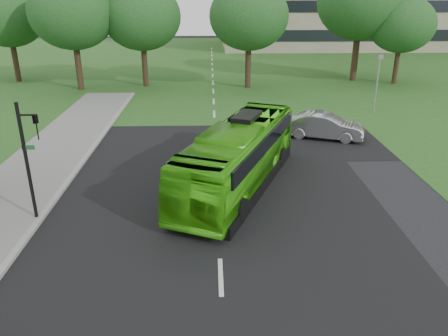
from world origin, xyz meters
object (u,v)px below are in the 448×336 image
object	(u,v)px
tree_park_a	(72,13)
tree_park_f	(8,16)
tree_park_e	(402,25)
tree_park_c	(249,16)
bus	(239,156)
sedan	(324,126)
tree_park_d	(361,2)
camera_pole	(378,76)
traffic_light	(29,154)
tree_park_b	(141,16)

from	to	relation	value
tree_park_a	tree_park_f	xyz separation A→B (m)	(-7.42, 4.22, -0.45)
tree_park_e	tree_park_f	size ratio (longest dim) A/B	0.88
tree_park_c	bus	bearing A→B (deg)	-95.77
tree_park_a	sedan	world-z (taller)	tree_park_a
tree_park_d	camera_pole	bearing A→B (deg)	-100.50
tree_park_a	traffic_light	xyz separation A→B (m)	(5.20, -25.24, -3.92)
sedan	traffic_light	bearing A→B (deg)	145.40
sedan	tree_park_b	bearing A→B (deg)	57.90
tree_park_f	camera_pole	xyz separation A→B (m)	(31.69, -13.47, -3.53)
tree_park_d	bus	size ratio (longest dim) A/B	1.03
tree_park_f	bus	distance (m)	33.89
tree_park_d	camera_pole	xyz separation A→B (m)	(-2.39, -12.88, -4.74)
tree_park_a	camera_pole	distance (m)	26.28
tree_park_d	tree_park_f	world-z (taller)	tree_park_d
camera_pole	tree_park_b	bearing A→B (deg)	144.43
tree_park_d	tree_park_c	bearing A→B (deg)	-163.65
tree_park_e	bus	world-z (taller)	tree_park_e
sedan	tree_park_d	bearing A→B (deg)	-2.69
tree_park_f	bus	bearing A→B (deg)	-51.85
bus	sedan	world-z (taller)	bus
tree_park_f	traffic_light	size ratio (longest dim) A/B	1.93
tree_park_b	tree_park_f	world-z (taller)	tree_park_b
tree_park_a	tree_park_f	size ratio (longest dim) A/B	1.07
traffic_light	camera_pole	xyz separation A→B (m)	(19.07, 15.99, -0.06)
tree_park_a	tree_park_d	xyz separation A→B (m)	(26.66, 3.63, 0.75)
tree_park_b	bus	world-z (taller)	tree_park_b
tree_park_a	traffic_light	distance (m)	26.06
traffic_light	camera_pole	world-z (taller)	traffic_light
tree_park_b	camera_pole	xyz separation A→B (m)	(18.45, -10.70, -3.60)
tree_park_b	tree_park_e	xyz separation A→B (m)	(24.41, 0.41, -0.80)
traffic_light	camera_pole	size ratio (longest dim) A/B	1.12
tree_park_b	sedan	xyz separation A→B (m)	(13.23, -16.60, -5.57)
tree_park_b	bus	xyz separation A→B (m)	(7.48, -23.62, -4.86)
tree_park_a	tree_park_e	world-z (taller)	tree_park_a
tree_park_d	tree_park_e	size ratio (longest dim) A/B	1.35
bus	traffic_light	distance (m)	8.77
tree_park_e	tree_park_f	xyz separation A→B (m)	(-37.66, 2.36, 0.73)
tree_park_b	camera_pole	size ratio (longest dim) A/B	2.21
sedan	traffic_light	distance (m)	17.26
tree_park_a	tree_park_f	bearing A→B (deg)	150.38
sedan	camera_pole	world-z (taller)	camera_pole
camera_pole	tree_park_c	bearing A→B (deg)	126.61
bus	tree_park_f	bearing A→B (deg)	150.92
tree_park_c	bus	size ratio (longest dim) A/B	0.88
tree_park_a	tree_park_d	world-z (taller)	tree_park_d
tree_park_b	camera_pole	world-z (taller)	tree_park_b
tree_park_a	tree_park_c	xyz separation A→B (m)	(15.58, 0.38, -0.32)
tree_park_a	sedan	bearing A→B (deg)	-38.49
camera_pole	tree_park_f	bearing A→B (deg)	151.52
tree_park_c	tree_park_a	bearing A→B (deg)	-178.60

